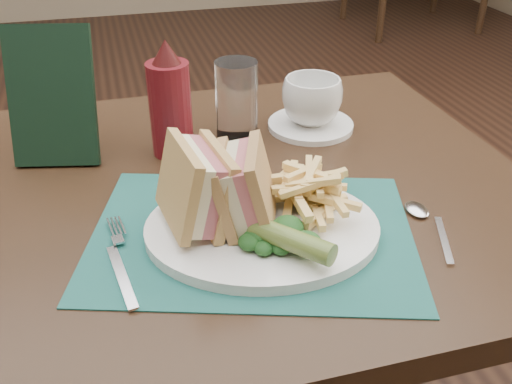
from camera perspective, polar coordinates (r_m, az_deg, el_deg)
floor at (r=1.70m, az=-5.99°, el=-12.64°), size 7.00×7.00×0.00m
wall_back at (r=4.86m, az=-13.55°, el=16.82°), size 6.00×0.00×6.00m
table_main at (r=1.09m, az=-2.32°, el=-16.41°), size 0.90×0.75×0.75m
placemat at (r=0.74m, az=-0.37°, el=-4.20°), size 0.48×0.40×0.00m
plate at (r=0.73m, az=0.62°, el=-3.69°), size 0.34×0.30×0.01m
sandwich_half_a at (r=0.70m, az=-7.74°, el=0.30°), size 0.09×0.12×0.11m
sandwich_half_b at (r=0.70m, az=-2.83°, el=0.62°), size 0.11×0.12×0.11m
kale_garnish at (r=0.68m, az=2.06°, el=-4.50°), size 0.11×0.08×0.03m
pickle_spear at (r=0.67m, az=3.13°, el=-4.67°), size 0.10×0.11×0.03m
fries_pile at (r=0.75m, az=5.23°, el=0.39°), size 0.18×0.20×0.06m
fork at (r=0.71m, az=-13.48°, el=-6.43°), size 0.06×0.17×0.01m
spoon at (r=0.78m, az=17.36°, el=-3.37°), size 0.09×0.15×0.01m
saucer at (r=1.02m, az=5.47°, el=6.68°), size 0.16×0.16×0.01m
coffee_cup at (r=1.00m, az=5.61°, el=9.06°), size 0.15×0.15×0.08m
drinking_glass at (r=0.96m, az=-1.95°, el=9.22°), size 0.08×0.08×0.13m
ketchup_bottle at (r=0.90m, az=-8.62°, el=9.20°), size 0.09×0.09×0.19m
check_presenter at (r=0.93m, az=-19.74°, el=8.98°), size 0.14×0.11×0.21m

